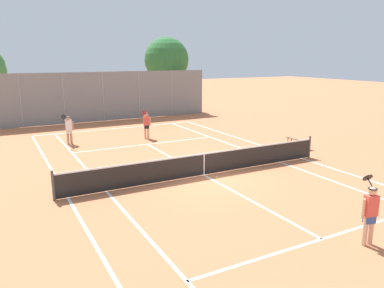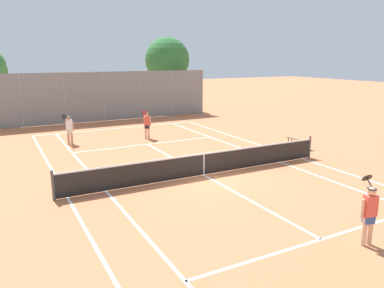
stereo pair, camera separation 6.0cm
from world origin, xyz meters
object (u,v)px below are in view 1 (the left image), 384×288
Objects in this scene: player_near_side at (370,211)px; tree_behind_right at (167,61)px; player_far_left at (69,128)px; player_far_right at (147,123)px; courtside_bench at (298,140)px; loose_tennis_ball_0 at (140,175)px; loose_tennis_ball_1 at (216,178)px; loose_tennis_ball_2 at (197,155)px; tennis_net at (204,163)px; loose_tennis_ball_5 at (111,182)px.

player_near_side is 0.27× the size of tree_behind_right.
player_far_left and player_far_right have the same top height.
courtside_bench is (6.47, -5.94, -0.52)m from player_far_right.
player_far_left is at bearing 171.43° from player_far_right.
player_far_right is at bearing 66.26° from loose_tennis_ball_0.
loose_tennis_ball_1 is (2.61, -1.78, 0.00)m from loose_tennis_ball_0.
loose_tennis_ball_2 is (1.03, 3.47, 0.00)m from loose_tennis_ball_1.
tennis_net reaches higher than loose_tennis_ball_0.
loose_tennis_ball_5 is at bearing -89.23° from player_far_left.
loose_tennis_ball_0 is 3.16m from loose_tennis_ball_1.
player_far_left is at bearing 148.66° from courtside_bench.
loose_tennis_ball_0 is 1.00× the size of loose_tennis_ball_2.
tennis_net is 6.76× the size of player_near_side.
player_far_right is 26.88× the size of loose_tennis_ball_1.
loose_tennis_ball_0 is at bearing 14.05° from loose_tennis_ball_5.
player_far_left is at bearing 114.11° from loose_tennis_ball_1.
courtside_bench is at bearing 5.56° from loose_tennis_ball_5.
player_near_side is 26.88× the size of loose_tennis_ball_0.
loose_tennis_ball_5 is (-4.55, 7.99, -0.89)m from player_near_side.
loose_tennis_ball_1 is (-0.31, -8.43, -0.89)m from player_far_right.
player_far_left is 26.88× the size of loose_tennis_ball_5.
loose_tennis_ball_0 is at bearing -113.74° from player_far_right.
courtside_bench is at bearing 20.16° from loose_tennis_ball_1.
courtside_bench reaches higher than loose_tennis_ball_5.
tree_behind_right is (6.22, 10.65, 3.52)m from player_far_right.
player_far_right is 26.88× the size of loose_tennis_ball_0.
tree_behind_right is (10.60, 9.99, 3.52)m from player_far_left.
player_near_side is at bearing -84.92° from loose_tennis_ball_1.
tennis_net is 7.21m from player_near_side.
loose_tennis_ball_2 is (0.45, 10.02, -0.89)m from player_near_side.
loose_tennis_ball_5 is 0.04× the size of courtside_bench.
player_far_left reaches higher than loose_tennis_ball_2.
courtside_bench is at bearing 4.30° from loose_tennis_ball_0.
courtside_bench is 0.23× the size of tree_behind_right.
player_far_left is 14.99m from tree_behind_right.
player_far_right is (-0.27, 14.98, 0.00)m from player_near_side.
loose_tennis_ball_0 is at bearing 110.99° from player_near_side.
player_far_right is 26.88× the size of loose_tennis_ball_5.
tennis_net is at bearing -65.66° from player_far_left.
tree_behind_right reaches higher than loose_tennis_ball_2.
loose_tennis_ball_1 is (0.23, -0.61, -0.48)m from tennis_net.
loose_tennis_ball_2 is at bearing -109.40° from tree_behind_right.
loose_tennis_ball_2 is at bearing -81.72° from player_far_right.
player_far_right reaches higher than loose_tennis_ball_1.
loose_tennis_ball_0 is 20.07m from tree_behind_right.
player_far_right is at bearing -120.29° from tree_behind_right.
tree_behind_right is (6.77, 18.48, 3.94)m from tennis_net.
tree_behind_right is at bearing 76.93° from player_near_side.
loose_tennis_ball_0 is 9.43m from courtside_bench.
loose_tennis_ball_2 is at bearing 73.41° from loose_tennis_ball_1.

